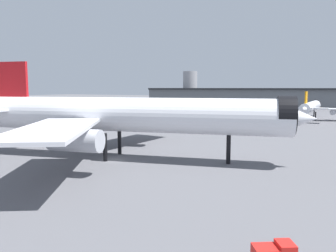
% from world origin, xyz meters
% --- Properties ---
extents(ground, '(900.00, 900.00, 0.00)m').
position_xyz_m(ground, '(0.00, 0.00, 0.00)').
color(ground, '#56565B').
extents(airliner_near_gate, '(68.29, 61.27, 19.05)m').
position_xyz_m(airliner_near_gate, '(0.79, 2.61, 8.39)').
color(airliner_near_gate, white).
rests_on(airliner_near_gate, ground).
extents(airliner_far_taxiway, '(41.13, 45.04, 12.18)m').
position_xyz_m(airliner_far_taxiway, '(26.67, 106.06, 5.36)').
color(airliner_far_taxiway, silver).
rests_on(airliner_far_taxiway, ground).
extents(terminal_building, '(227.93, 61.27, 25.84)m').
position_xyz_m(terminal_building, '(18.00, 192.13, 6.89)').
color(terminal_building, slate).
rests_on(terminal_building, ground).
extents(service_truck_front, '(5.80, 5.11, 3.00)m').
position_xyz_m(service_truck_front, '(-35.96, 18.98, 1.59)').
color(service_truck_front, black).
rests_on(service_truck_front, ground).
extents(baggage_cart_trailing, '(2.85, 2.69, 1.82)m').
position_xyz_m(baggage_cart_trailing, '(-33.80, 26.40, 0.98)').
color(baggage_cart_trailing, black).
rests_on(baggage_cart_trailing, ground).
extents(traffic_cone_near_nose, '(0.61, 0.61, 0.76)m').
position_xyz_m(traffic_cone_near_nose, '(-35.92, 12.07, 0.38)').
color(traffic_cone_near_nose, '#F2600C').
rests_on(traffic_cone_near_nose, ground).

